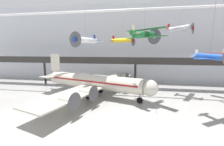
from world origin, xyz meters
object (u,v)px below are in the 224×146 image
at_px(airliner_silver_main, 93,82).
at_px(suspended_plane_silver_racer, 180,28).
at_px(suspended_plane_white_twin, 86,40).
at_px(suspended_plane_blue_trainer, 210,57).
at_px(suspended_plane_green_biplane, 144,34).
at_px(suspended_plane_yellow_lowwing, 123,40).
at_px(stanchion_barrier, 156,113).

height_order(airliner_silver_main, suspended_plane_silver_racer, suspended_plane_silver_racer).
bearing_deg(airliner_silver_main, suspended_plane_silver_racer, 30.85).
xyz_separation_m(suspended_plane_white_twin, suspended_plane_blue_trainer, (24.09, -9.01, -3.36)).
bearing_deg(suspended_plane_green_biplane, suspended_plane_yellow_lowwing, 67.49).
distance_m(suspended_plane_white_twin, suspended_plane_blue_trainer, 25.94).
xyz_separation_m(airliner_silver_main, suspended_plane_green_biplane, (12.00, -2.08, 11.03)).
distance_m(airliner_silver_main, suspended_plane_white_twin, 10.25).
bearing_deg(suspended_plane_white_twin, stanchion_barrier, 79.65).
height_order(airliner_silver_main, suspended_plane_yellow_lowwing, suspended_plane_yellow_lowwing).
bearing_deg(suspended_plane_yellow_lowwing, suspended_plane_silver_racer, 5.47).
xyz_separation_m(suspended_plane_silver_racer, stanchion_barrier, (-6.51, -13.75, -16.22)).
distance_m(airliner_silver_main, suspended_plane_blue_trainer, 24.78).
relative_size(suspended_plane_green_biplane, stanchion_barrier, 7.82).
bearing_deg(suspended_plane_silver_racer, airliner_silver_main, -137.28).
bearing_deg(airliner_silver_main, suspended_plane_white_twin, 178.92).
bearing_deg(suspended_plane_white_twin, suspended_plane_green_biplane, 99.15).
height_order(suspended_plane_white_twin, stanchion_barrier, suspended_plane_white_twin).
relative_size(suspended_plane_yellow_lowwing, stanchion_barrier, 7.82).
height_order(suspended_plane_silver_racer, stanchion_barrier, suspended_plane_silver_racer).
bearing_deg(stanchion_barrier, airliner_silver_main, 148.20).
bearing_deg(suspended_plane_green_biplane, suspended_plane_blue_trainer, -81.63).
height_order(airliner_silver_main, suspended_plane_green_biplane, suspended_plane_green_biplane).
xyz_separation_m(airliner_silver_main, suspended_plane_silver_racer, (20.78, 4.90, 13.00)).
bearing_deg(airliner_silver_main, suspended_plane_yellow_lowwing, 69.75).
distance_m(suspended_plane_white_twin, stanchion_barrier, 22.88).
bearing_deg(airliner_silver_main, stanchion_barrier, -14.22).
distance_m(suspended_plane_white_twin, suspended_plane_green_biplane, 14.07).
bearing_deg(suspended_plane_green_biplane, stanchion_barrier, -121.57).
bearing_deg(suspended_plane_yellow_lowwing, suspended_plane_blue_trainer, -27.52).
height_order(suspended_plane_white_twin, suspended_plane_blue_trainer, suspended_plane_white_twin).
xyz_separation_m(suspended_plane_blue_trainer, suspended_plane_green_biplane, (-10.32, 6.34, 4.31)).
height_order(suspended_plane_blue_trainer, suspended_plane_silver_racer, suspended_plane_silver_racer).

